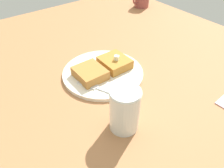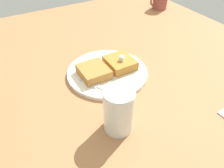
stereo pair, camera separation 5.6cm
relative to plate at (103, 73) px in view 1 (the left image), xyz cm
name	(u,v)px [view 1 (the left image)]	position (x,y,z in cm)	size (l,w,h in cm)	color
table_surface	(105,68)	(-3.63, -4.01, -1.96)	(113.89, 113.89, 2.66)	#A16A41
plate	(103,73)	(0.00, 0.00, 0.00)	(24.36, 24.36, 1.12)	silver
toast_slice_left	(115,63)	(-4.51, 0.02, 1.88)	(7.91, 8.82, 2.77)	#AE722B
toast_slice_middle	(90,73)	(4.51, -0.02, 1.88)	(7.91, 8.82, 2.77)	#AC7335
butter_pat_primary	(117,58)	(-4.63, 0.79, 3.99)	(1.44, 1.30, 1.44)	#F0F0C7
fork	(100,89)	(5.45, 6.12, 0.67)	(7.89, 15.17, 0.36)	silver
syrup_jar	(124,111)	(7.76, 19.28, 4.43)	(6.98, 6.98, 11.01)	#43230A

